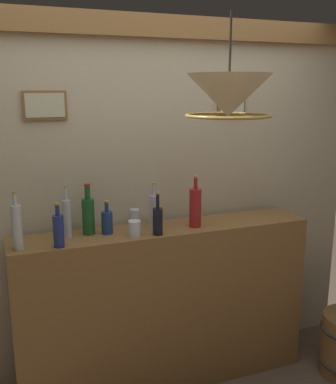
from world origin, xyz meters
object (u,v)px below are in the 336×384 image
object	(u,v)px
liquor_bottle_rum	(107,222)
glass_tumbler_highball	(134,228)
liquor_bottle_gin	(67,218)
liquor_bottle_vermouth	(58,230)
liquor_bottle_brandy	(88,215)
glass_tumbler_shot	(135,217)
liquor_bottle_sherry	(17,227)
glass_tumbler_rocks	(154,218)
liquor_bottle_amaro	(154,211)
pendant_lamp	(229,97)
liquor_bottle_vodka	(158,220)
liquor_bottle_whiskey	(195,207)

from	to	relation	value
liquor_bottle_rum	glass_tumbler_highball	xyz separation A→B (m)	(0.15, -0.10, -0.03)
liquor_bottle_gin	liquor_bottle_rum	size ratio (longest dim) A/B	1.50
liquor_bottle_vermouth	liquor_bottle_gin	xyz separation A→B (m)	(0.07, 0.16, 0.02)
liquor_bottle_brandy	glass_tumbler_shot	xyz separation A→B (m)	(0.32, 0.08, -0.07)
liquor_bottle_sherry	glass_tumbler_rocks	xyz separation A→B (m)	(0.86, 0.17, -0.09)
liquor_bottle_gin	liquor_bottle_sherry	bearing A→B (deg)	-157.16
liquor_bottle_amaro	liquor_bottle_rum	xyz separation A→B (m)	(-0.30, 0.02, -0.04)
glass_tumbler_rocks	pendant_lamp	distance (m)	1.08
glass_tumbler_rocks	glass_tumbler_shot	size ratio (longest dim) A/B	0.89
liquor_bottle_gin	liquor_bottle_vodka	distance (m)	0.55
liquor_bottle_sherry	liquor_bottle_vermouth	xyz separation A→B (m)	(0.22, -0.04, -0.03)
liquor_bottle_amaro	liquor_bottle_rum	size ratio (longest dim) A/B	1.45
liquor_bottle_whiskey	pendant_lamp	size ratio (longest dim) A/B	0.69
liquor_bottle_amaro	liquor_bottle_brandy	distance (m)	0.41
liquor_bottle_vermouth	liquor_bottle_rum	distance (m)	0.34
liquor_bottle_gin	liquor_bottle_vermouth	bearing A→B (deg)	-114.40
glass_tumbler_shot	glass_tumbler_rocks	bearing A→B (deg)	-21.61
liquor_bottle_amaro	glass_tumbler_highball	xyz separation A→B (m)	(-0.15, -0.08, -0.07)
liquor_bottle_brandy	liquor_bottle_vodka	world-z (taller)	liquor_bottle_brandy
liquor_bottle_vermouth	liquor_bottle_whiskey	distance (m)	0.89
liquor_bottle_sherry	glass_tumbler_rocks	distance (m)	0.88
glass_tumbler_shot	glass_tumbler_highball	bearing A→B (deg)	-107.06
glass_tumbler_highball	liquor_bottle_amaro	bearing A→B (deg)	28.10
liquor_bottle_vermouth	liquor_bottle_whiskey	size ratio (longest dim) A/B	0.76
liquor_bottle_amaro	liquor_bottle_whiskey	size ratio (longest dim) A/B	0.90
liquor_bottle_gin	glass_tumbler_rocks	world-z (taller)	liquor_bottle_gin
liquor_bottle_vermouth	glass_tumbler_rocks	distance (m)	0.68
liquor_bottle_vodka	pendant_lamp	xyz separation A→B (m)	(0.19, -0.51, 0.75)
liquor_bottle_amaro	liquor_bottle_gin	bearing A→B (deg)	175.28
liquor_bottle_brandy	liquor_bottle_vodka	bearing A→B (deg)	-22.65
liquor_bottle_rum	glass_tumbler_highball	world-z (taller)	liquor_bottle_rum
liquor_bottle_rum	liquor_bottle_brandy	bearing A→B (deg)	161.06
liquor_bottle_amaro	glass_tumbler_highball	world-z (taller)	liquor_bottle_amaro
glass_tumbler_rocks	glass_tumbler_shot	world-z (taller)	glass_tumbler_shot
liquor_bottle_vermouth	liquor_bottle_rum	size ratio (longest dim) A/B	1.23
glass_tumbler_shot	liquor_bottle_brandy	bearing A→B (deg)	-166.05
glass_tumbler_highball	liquor_bottle_gin	bearing A→B (deg)	161.84
liquor_bottle_vermouth	glass_tumbler_highball	bearing A→B (deg)	4.22
liquor_bottle_amaro	liquor_bottle_vodka	world-z (taller)	liquor_bottle_amaro
liquor_bottle_brandy	pendant_lamp	xyz separation A→B (m)	(0.59, -0.68, 0.72)
liquor_bottle_gin	liquor_bottle_vodka	world-z (taller)	liquor_bottle_gin
liquor_bottle_amaro	liquor_bottle_sherry	world-z (taller)	liquor_bottle_sherry
liquor_bottle_rum	liquor_bottle_amaro	bearing A→B (deg)	-4.03
liquor_bottle_sherry	liquor_bottle_whiskey	xyz separation A→B (m)	(1.10, 0.04, -0.00)
liquor_bottle_gin	glass_tumbler_highball	distance (m)	0.41
liquor_bottle_vermouth	liquor_bottle_whiskey	bearing A→B (deg)	4.93
liquor_bottle_whiskey	glass_tumbler_shot	xyz separation A→B (m)	(-0.36, 0.18, -0.08)
glass_tumbler_highball	glass_tumbler_shot	world-z (taller)	glass_tumbler_shot
liquor_bottle_rum	glass_tumbler_rocks	size ratio (longest dim) A/B	2.24
liquor_bottle_whiskey	pendant_lamp	xyz separation A→B (m)	(-0.09, -0.58, 0.71)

